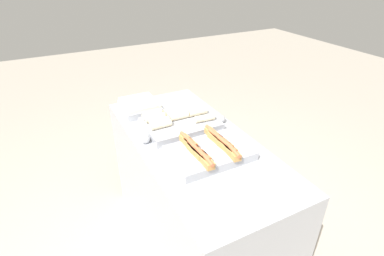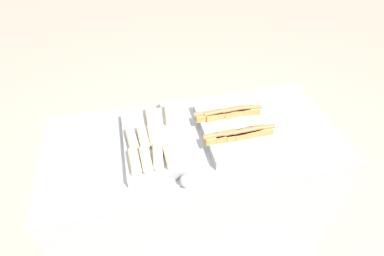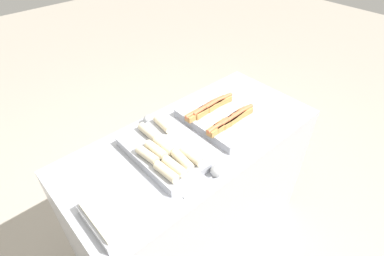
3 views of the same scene
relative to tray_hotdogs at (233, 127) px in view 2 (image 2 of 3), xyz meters
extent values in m
plane|color=#ADA393|center=(-0.20, 0.00, -0.98)|extent=(12.00, 12.00, 0.00)
cube|color=#A8AAB2|center=(-0.20, 0.00, -0.51)|extent=(1.52, 0.69, 0.94)
cube|color=#A8AAB2|center=(0.00, 0.00, -0.01)|extent=(0.31, 0.46, 0.05)
cube|color=tan|center=(-0.10, 0.09, 0.03)|extent=(0.15, 0.04, 0.04)
cylinder|color=#D66B42|center=(-0.10, 0.09, 0.05)|extent=(0.17, 0.02, 0.02)
cube|color=tan|center=(0.05, -0.08, 0.03)|extent=(0.15, 0.06, 0.04)
cylinder|color=#D66B42|center=(0.05, -0.08, 0.05)|extent=(0.17, 0.04, 0.02)
cube|color=tan|center=(0.10, 0.08, 0.03)|extent=(0.15, 0.06, 0.04)
cylinder|color=#D66B42|center=(0.10, 0.08, 0.05)|extent=(0.17, 0.04, 0.02)
cube|color=tan|center=(0.05, 0.08, 0.03)|extent=(0.15, 0.05, 0.04)
cylinder|color=#D66B42|center=(0.05, 0.08, 0.05)|extent=(0.17, 0.03, 0.02)
cube|color=tan|center=(0.00, 0.09, 0.03)|extent=(0.15, 0.05, 0.04)
cylinder|color=#D66B42|center=(0.00, 0.09, 0.05)|extent=(0.17, 0.03, 0.02)
cube|color=tan|center=(0.00, -0.09, 0.03)|extent=(0.15, 0.05, 0.04)
cylinder|color=#D66B42|center=(0.00, -0.09, 0.05)|extent=(0.17, 0.03, 0.02)
cube|color=tan|center=(0.10, -0.08, 0.03)|extent=(0.15, 0.05, 0.04)
cylinder|color=#D66B42|center=(0.10, -0.08, 0.05)|extent=(0.17, 0.03, 0.02)
cube|color=tan|center=(-0.10, -0.08, 0.03)|extent=(0.15, 0.05, 0.04)
cylinder|color=#D66B42|center=(-0.10, -0.08, 0.05)|extent=(0.17, 0.03, 0.02)
cube|color=tan|center=(-0.05, 0.08, 0.03)|extent=(0.15, 0.05, 0.04)
cylinder|color=#D66B42|center=(-0.05, 0.08, 0.05)|extent=(0.17, 0.03, 0.02)
cube|color=tan|center=(-0.05, -0.09, 0.03)|extent=(0.15, 0.05, 0.04)
cylinder|color=#D66B42|center=(-0.05, -0.09, 0.05)|extent=(0.17, 0.02, 0.02)
cube|color=#A8AAB2|center=(-0.38, 0.00, -0.01)|extent=(0.35, 0.48, 0.05)
cylinder|color=beige|center=(-0.35, -0.15, 0.03)|extent=(0.05, 0.13, 0.05)
cylinder|color=beige|center=(-0.41, -0.14, 0.03)|extent=(0.06, 0.14, 0.05)
cylinder|color=beige|center=(-0.51, 0.00, 0.03)|extent=(0.06, 0.14, 0.05)
cylinder|color=beige|center=(-0.31, 0.14, 0.03)|extent=(0.06, 0.14, 0.05)
cylinder|color=beige|center=(-0.51, -0.15, 0.03)|extent=(0.05, 0.14, 0.05)
cylinder|color=beige|center=(-0.41, 0.00, 0.03)|extent=(0.05, 0.13, 0.05)
cylinder|color=beige|center=(-0.41, 0.14, 0.03)|extent=(0.05, 0.13, 0.05)
cylinder|color=beige|center=(-0.46, 0.00, 0.03)|extent=(0.05, 0.14, 0.05)
cylinder|color=beige|center=(-0.46, -0.15, 0.03)|extent=(0.05, 0.14, 0.05)
cube|color=#A8AAB2|center=(-0.76, -0.16, -0.01)|extent=(0.30, 0.26, 0.05)
cube|color=silver|center=(-0.76, -0.16, 0.02)|extent=(0.27, 0.24, 0.02)
cylinder|color=#B2B5BA|center=(-0.41, -0.28, -0.03)|extent=(0.21, 0.01, 0.01)
sphere|color=#B2B5BA|center=(-0.31, -0.28, -0.01)|extent=(0.06, 0.06, 0.06)
cylinder|color=#B2B5BA|center=(-0.41, 0.28, -0.03)|extent=(0.19, 0.02, 0.01)
sphere|color=#B2B5BA|center=(-0.31, 0.28, -0.01)|extent=(0.06, 0.06, 0.06)
camera|label=1|loc=(1.21, -0.73, 0.96)|focal=28.00mm
camera|label=2|loc=(-0.47, -1.07, 1.02)|focal=28.00mm
camera|label=3|loc=(-1.05, -0.92, 1.07)|focal=28.00mm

